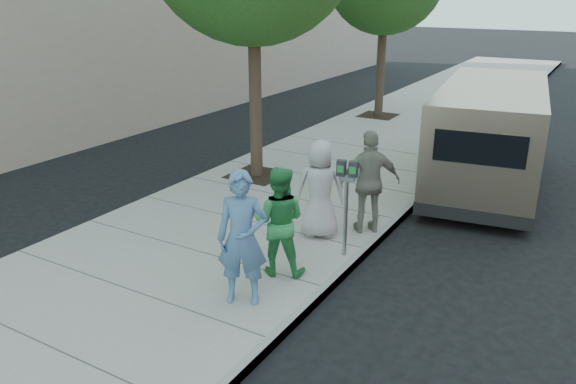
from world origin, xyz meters
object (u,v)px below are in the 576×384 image
Objects in this scene: van at (489,133)px; person_striped_polo at (370,182)px; person_gray_shirt at (320,189)px; person_officer at (242,238)px; person_green_shirt at (279,221)px; parking_meter at (347,188)px.

van is 4.24m from person_striped_polo.
person_striped_polo is (0.67, 0.61, 0.06)m from person_gray_shirt.
van reaches higher than person_officer.
person_striped_polo reaches higher than person_green_shirt.
person_green_shirt is 2.22m from person_striped_polo.
person_gray_shirt is (-0.72, 0.49, -0.30)m from parking_meter.
parking_meter is at bearing -109.73° from van.
person_green_shirt is (-1.73, -6.22, -0.23)m from van.
person_officer is 1.10× the size of person_gray_shirt.
van reaches higher than person_green_shirt.
person_striped_polo is (-1.17, -4.07, -0.15)m from van.
person_gray_shirt is at bearing -118.92° from van.
person_striped_polo is at bearing -124.77° from person_green_shirt.
person_gray_shirt is at bearing -106.25° from person_green_shirt.
person_striped_polo is (-0.05, 1.10, -0.24)m from parking_meter.
person_officer reaches higher than person_green_shirt.
person_officer is (-1.72, -7.18, -0.12)m from van.
van is 6.46m from person_green_shirt.
parking_meter is 0.92m from person_gray_shirt.
van is at bearing -140.59° from person_gray_shirt.
person_green_shirt is at bearing 64.48° from person_gray_shirt.
person_striped_polo reaches higher than parking_meter.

